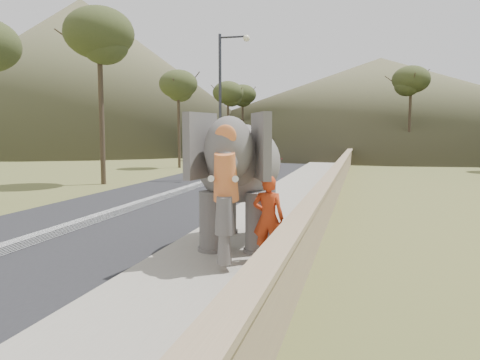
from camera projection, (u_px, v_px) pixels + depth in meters
The scene contains 12 objects.
ground at pixel (198, 288), 8.23m from camera, with size 160.00×160.00×0.00m, color olive.
road at pixel (166, 198), 19.11m from camera, with size 7.00×120.00×0.03m, color black.
median at pixel (166, 196), 19.10m from camera, with size 0.35×120.00×0.22m, color black.
walkway at pixel (287, 201), 17.84m from camera, with size 3.00×120.00×0.15m, color #9E9687.
parapet at pixel (332, 190), 17.37m from camera, with size 0.30×120.00×1.10m, color tan.
lamppost at pixel (225, 92), 25.74m from camera, with size 1.76×0.36×8.00m.
signboard at pixel (225, 151), 25.35m from camera, with size 0.60×0.08×2.40m.
hill_left at pixel (83, 75), 69.60m from camera, with size 60.00×60.00×22.00m, color brown.
hill_far at pixel (380, 103), 73.51m from camera, with size 80.00×80.00×14.00m, color brown.
elephant_and_man at pixel (241, 181), 10.86m from camera, with size 2.53×4.25×2.92m.
motorcyclist at pixel (274, 159), 32.69m from camera, with size 1.50×1.66×1.88m.
trees at pixel (354, 115), 35.01m from camera, with size 47.54×41.81×9.12m.
Camera 1 is at (2.76, -7.53, 2.77)m, focal length 35.00 mm.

